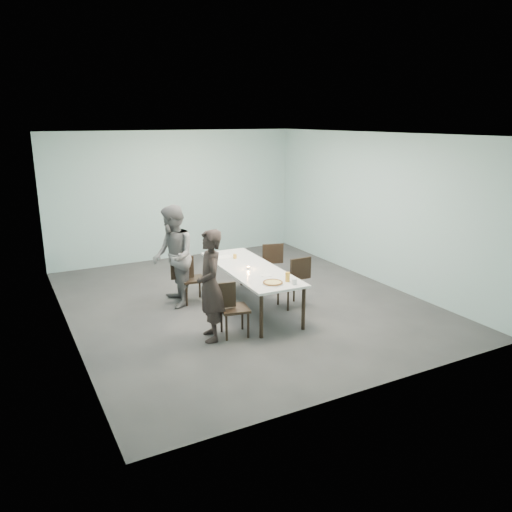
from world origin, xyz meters
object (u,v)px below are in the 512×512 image
table (250,270)px  tealight (248,268)px  diner_far (173,256)px  side_plate (266,275)px  beer_glass (288,277)px  pizza (273,283)px  water_tumbler (294,282)px  diner_near (210,286)px  chair_far_right (267,262)px  chair_far_left (189,276)px  amber_tumbler (235,256)px  chair_near_right (295,279)px  chair_near_left (229,305)px

table → tealight: 0.14m
diner_far → tealight: 1.36m
diner_far → side_plate: 1.76m
table → diner_far: bearing=145.9°
diner_far → beer_glass: (1.30, -1.74, -0.08)m
pizza → water_tumbler: water_tumbler is taller
table → diner_near: size_ratio=1.55×
water_tumbler → side_plate: bearing=106.4°
chair_far_right → side_plate: bearing=76.0°
diner_near → diner_far: size_ratio=0.94×
chair_far_left → amber_tumbler: bearing=-2.4°
chair_far_right → diner_near: (-1.95, -1.75, 0.35)m
beer_glass → chair_near_right: bearing=49.7°
chair_far_left → water_tumbler: size_ratio=9.67×
chair_near_left → water_tumbler: size_ratio=9.67×
water_tumbler → chair_far_left: bearing=118.7°
chair_far_right → diner_far: 2.02m
chair_near_right → water_tumbler: chair_near_right is taller
diner_far → beer_glass: 2.17m
chair_far_left → water_tumbler: bearing=-55.6°
chair_near_left → chair_near_right: 1.71m
beer_glass → table: bearing=99.9°
water_tumbler → beer_glass: bearing=96.9°
diner_far → chair_near_right: bearing=69.3°
chair_near_right → beer_glass: bearing=49.4°
table → water_tumbler: bearing=-80.6°
table → tealight: bearing=-132.2°
diner_near → tealight: (1.03, 0.78, -0.08)m
chair_near_left → side_plate: chair_near_left is taller
chair_near_left → beer_glass: beer_glass is taller
table → chair_near_right: bearing=-19.0°
pizza → beer_glass: size_ratio=2.27×
chair_near_left → pizza: 0.77m
chair_near_right → water_tumbler: size_ratio=9.67×
pizza → water_tumbler: (0.29, -0.18, 0.03)m
table → side_plate: size_ratio=14.66×
diner_far → water_tumbler: bearing=42.4°
diner_near → amber_tumbler: diner_near is taller
chair_near_right → water_tumbler: bearing=56.3°
beer_glass → pizza: bearing=178.8°
table → chair_far_left: (-0.86, 0.77, -0.19)m
chair_near_right → pizza: size_ratio=2.56×
chair_far_left → pizza: (0.76, -1.74, 0.27)m
side_plate → chair_near_right: bearing=21.2°
pizza → tealight: (0.01, 0.88, 0.00)m
diner_near → chair_far_left: bearing=-176.2°
diner_far → pizza: size_ratio=5.33×
pizza → amber_tumbler: 1.62m
chair_near_left → pizza: chair_near_left is taller
chair_near_left → amber_tumbler: (0.84, 1.54, 0.29)m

